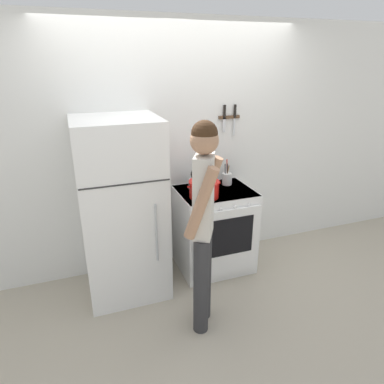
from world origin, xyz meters
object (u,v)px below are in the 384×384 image
object	(u,v)px
stove_range	(215,230)
utensil_jar	(227,178)
tea_kettle	(197,182)
refrigerator	(122,210)
dutch_oven_pot	(204,189)
person	(203,219)

from	to	relation	value
stove_range	utensil_jar	xyz separation A→B (m)	(0.19, 0.15, 0.51)
stove_range	tea_kettle	distance (m)	0.55
tea_kettle	utensil_jar	size ratio (longest dim) A/B	0.82
refrigerator	dutch_oven_pot	bearing A→B (deg)	-5.00
utensil_jar	stove_range	bearing A→B (deg)	-141.16
refrigerator	dutch_oven_pot	world-z (taller)	refrigerator
refrigerator	dutch_oven_pot	size ratio (longest dim) A/B	4.99
refrigerator	tea_kettle	xyz separation A→B (m)	(0.81, 0.17, 0.12)
dutch_oven_pot	person	distance (m)	0.72
stove_range	person	xyz separation A→B (m)	(-0.44, -0.76, 0.55)
refrigerator	stove_range	world-z (taller)	refrigerator
refrigerator	tea_kettle	distance (m)	0.83
stove_range	person	distance (m)	1.03
dutch_oven_pot	tea_kettle	xyz separation A→B (m)	(0.01, 0.24, -0.01)
utensil_jar	refrigerator	bearing A→B (deg)	-171.18
person	stove_range	bearing A→B (deg)	-0.85
refrigerator	stove_range	distance (m)	1.04
stove_range	dutch_oven_pot	world-z (taller)	dutch_oven_pot
stove_range	tea_kettle	size ratio (longest dim) A/B	3.97
dutch_oven_pot	person	world-z (taller)	person
tea_kettle	utensil_jar	bearing A→B (deg)	1.04
dutch_oven_pot	utensil_jar	world-z (taller)	utensil_jar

